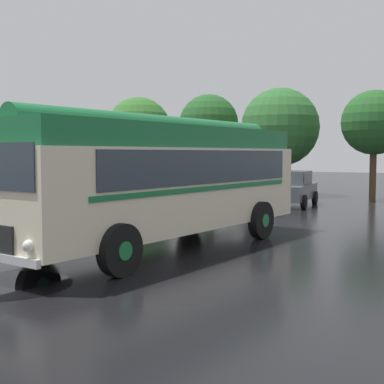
# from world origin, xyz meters

# --- Properties ---
(ground_plane) EXTENTS (120.00, 120.00, 0.00)m
(ground_plane) POSITION_xyz_m (0.00, 0.00, 0.00)
(ground_plane) COLOR black
(vintage_bus) EXTENTS (3.78, 10.33, 3.49)m
(vintage_bus) POSITION_xyz_m (0.84, 0.39, 1.89)
(vintage_bus) COLOR beige
(vintage_bus) RESTS_ON ground
(car_near_left) EXTENTS (2.11, 4.27, 1.66)m
(car_near_left) POSITION_xyz_m (-2.30, 12.38, 0.85)
(car_near_left) COLOR silver
(car_near_left) RESTS_ON ground
(car_mid_left) EXTENTS (2.23, 4.33, 1.66)m
(car_mid_left) POSITION_xyz_m (0.21, 13.15, 0.85)
(car_mid_left) COLOR #4C5156
(car_mid_left) RESTS_ON ground
(tree_far_left) EXTENTS (4.38, 4.38, 6.30)m
(tree_far_left) POSITION_xyz_m (-12.28, 18.70, 4.15)
(tree_far_left) COLOR #4C3823
(tree_far_left) RESTS_ON ground
(tree_left_of_centre) EXTENTS (3.79, 3.79, 6.26)m
(tree_left_of_centre) POSITION_xyz_m (-7.10, 19.18, 4.43)
(tree_left_of_centre) COLOR #4C3823
(tree_left_of_centre) RESTS_ON ground
(tree_centre) EXTENTS (4.61, 4.61, 6.36)m
(tree_centre) POSITION_xyz_m (-2.38, 18.79, 4.10)
(tree_centre) COLOR #4C3823
(tree_centre) RESTS_ON ground
(tree_right_of_centre) EXTENTS (3.37, 3.37, 5.80)m
(tree_right_of_centre) POSITION_xyz_m (3.13, 17.53, 4.13)
(tree_right_of_centre) COLOR #4C3823
(tree_right_of_centre) RESTS_ON ground
(puddle_patch) EXTENTS (2.40, 2.40, 0.01)m
(puddle_patch) POSITION_xyz_m (0.25, -4.40, 0.00)
(puddle_patch) COLOR black
(puddle_patch) RESTS_ON ground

